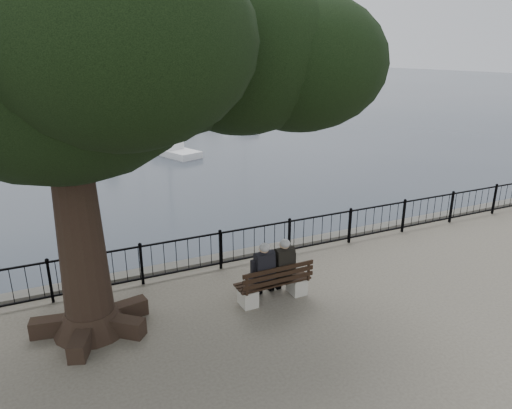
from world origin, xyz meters
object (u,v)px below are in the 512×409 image
bench (274,287)px  tree (103,42)px  person_left (261,273)px  lion_monument (102,87)px  person_right (281,269)px

bench → tree: (-3.07, 0.63, 5.16)m
person_left → tree: bearing=169.2°
person_left → lion_monument: (2.73, 49.30, 0.67)m
person_right → bench: bearing=-156.0°
person_left → lion_monument: bearing=86.8°
person_right → lion_monument: bearing=87.4°
bench → person_left: 0.45m
tree → bench: bearing=-11.6°
person_left → lion_monument: 49.38m
tree → lion_monument: size_ratio=1.11×
bench → lion_monument: bearing=87.1°
lion_monument → tree: bearing=-96.5°
person_left → tree: (-2.80, 0.54, 4.82)m
bench → tree: bearing=168.4°
person_right → person_left: bearing=-178.8°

